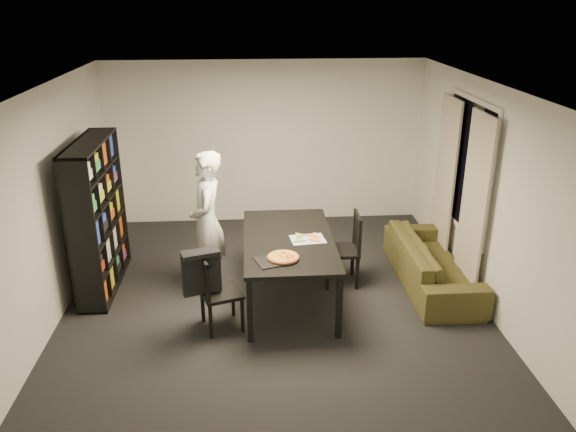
{
  "coord_description": "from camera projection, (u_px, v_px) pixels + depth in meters",
  "views": [
    {
      "loc": [
        -0.27,
        -6.01,
        3.52
      ],
      "look_at": [
        0.18,
        0.19,
        1.05
      ],
      "focal_mm": 35.0,
      "sensor_mm": 36.0,
      "label": 1
    }
  ],
  "objects": [
    {
      "name": "pizza_slices",
      "position": [
        307.0,
        237.0,
        6.68
      ],
      "size": [
        0.41,
        0.36,
        0.01
      ],
      "primitive_type": null,
      "rotation": [
        0.0,
        0.0,
        0.16
      ],
      "color": "gold",
      "rests_on": "dining_table"
    },
    {
      "name": "pepperoni_pizza",
      "position": [
        283.0,
        257.0,
        6.16
      ],
      "size": [
        0.35,
        0.35,
        0.03
      ],
      "rotation": [
        0.0,
        0.0,
        0.41
      ],
      "color": "brown",
      "rests_on": "dining_table"
    },
    {
      "name": "window_frame",
      "position": [
        468.0,
        166.0,
        7.06
      ],
      "size": [
        0.03,
        1.52,
        1.72
      ],
      "primitive_type": "cube",
      "color": "white",
      "rests_on": "room"
    },
    {
      "name": "sofa",
      "position": [
        432.0,
        262.0,
        7.23
      ],
      "size": [
        0.79,
        2.03,
        0.59
      ],
      "primitive_type": "imported",
      "rotation": [
        0.0,
        0.0,
        1.57
      ],
      "color": "#3F3B19",
      "rests_on": "room"
    },
    {
      "name": "draped_jacket",
      "position": [
        201.0,
        271.0,
        6.03
      ],
      "size": [
        0.43,
        0.29,
        0.5
      ],
      "rotation": [
        0.0,
        0.0,
        1.88
      ],
      "color": "black",
      "rests_on": "chair_left"
    },
    {
      "name": "kitchen_towel",
      "position": [
        308.0,
        239.0,
        6.66
      ],
      "size": [
        0.43,
        0.34,
        0.01
      ],
      "primitive_type": "cube",
      "rotation": [
        0.0,
        0.0,
        0.11
      ],
      "color": "silver",
      "rests_on": "dining_table"
    },
    {
      "name": "chair_left",
      "position": [
        213.0,
        287.0,
        6.16
      ],
      "size": [
        0.53,
        0.53,
        0.9
      ],
      "rotation": [
        0.0,
        0.0,
        1.88
      ],
      "color": "black",
      "rests_on": "room"
    },
    {
      "name": "chair_right",
      "position": [
        348.0,
        244.0,
        7.16
      ],
      "size": [
        0.45,
        0.45,
        0.95
      ],
      "rotation": [
        0.0,
        0.0,
        -1.59
      ],
      "color": "black",
      "rests_on": "room"
    },
    {
      "name": "person",
      "position": [
        207.0,
        222.0,
        6.92
      ],
      "size": [
        0.46,
        0.67,
        1.79
      ],
      "primitive_type": "imported",
      "rotation": [
        0.0,
        0.0,
        -1.53
      ],
      "color": "silver",
      "rests_on": "room"
    },
    {
      "name": "dining_table",
      "position": [
        289.0,
        244.0,
        6.72
      ],
      "size": [
        1.07,
        1.92,
        0.8
      ],
      "color": "black",
      "rests_on": "room"
    },
    {
      "name": "bookshelf",
      "position": [
        98.0,
        216.0,
        6.95
      ],
      "size": [
        0.35,
        1.5,
        1.9
      ],
      "primitive_type": "cube",
      "color": "black",
      "rests_on": "room"
    },
    {
      "name": "curtain_right",
      "position": [
        445.0,
        180.0,
        7.66
      ],
      "size": [
        0.03,
        0.7,
        2.25
      ],
      "primitive_type": "cube",
      "color": "#B9AC9E",
      "rests_on": "room"
    },
    {
      "name": "window_pane",
      "position": [
        468.0,
        166.0,
        7.06
      ],
      "size": [
        0.02,
        1.4,
        1.6
      ],
      "primitive_type": "cube",
      "color": "black",
      "rests_on": "room"
    },
    {
      "name": "room",
      "position": [
        273.0,
        202.0,
        6.41
      ],
      "size": [
        5.01,
        5.51,
        2.61
      ],
      "color": "black",
      "rests_on": "ground"
    },
    {
      "name": "curtain_left",
      "position": [
        474.0,
        207.0,
        6.7
      ],
      "size": [
        0.03,
        0.7,
        2.25
      ],
      "primitive_type": "cube",
      "color": "#B9AC9E",
      "rests_on": "room"
    },
    {
      "name": "baking_tray",
      "position": [
        275.0,
        260.0,
        6.13
      ],
      "size": [
        0.48,
        0.43,
        0.01
      ],
      "primitive_type": "cube",
      "rotation": [
        0.0,
        0.0,
        0.31
      ],
      "color": "black",
      "rests_on": "dining_table"
    }
  ]
}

